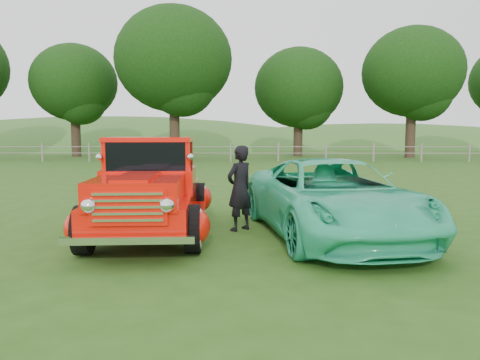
{
  "coord_description": "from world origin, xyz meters",
  "views": [
    {
      "loc": [
        1.0,
        -7.54,
        1.87
      ],
      "look_at": [
        0.87,
        1.2,
        0.97
      ],
      "focal_mm": 35.0,
      "sensor_mm": 36.0,
      "label": 1
    }
  ],
  "objects_px": {
    "tree_near_west": "(174,60)",
    "red_pickup": "(151,190)",
    "tree_mid_east": "(413,72)",
    "tree_near_east": "(299,88)",
    "man": "(240,188)",
    "tree_mid_west": "(74,83)",
    "teal_sedan": "(332,198)"
  },
  "relations": [
    {
      "from": "tree_mid_east",
      "to": "man",
      "type": "distance_m",
      "value": 28.95
    },
    {
      "from": "tree_near_west",
      "to": "red_pickup",
      "type": "bearing_deg",
      "value": -82.32
    },
    {
      "from": "tree_near_west",
      "to": "red_pickup",
      "type": "xyz_separation_m",
      "value": [
        3.23,
        -23.98,
        -6.0
      ]
    },
    {
      "from": "man",
      "to": "tree_near_west",
      "type": "bearing_deg",
      "value": -122.99
    },
    {
      "from": "tree_mid_east",
      "to": "teal_sedan",
      "type": "height_order",
      "value": "tree_mid_east"
    },
    {
      "from": "tree_mid_west",
      "to": "man",
      "type": "relative_size",
      "value": 5.22
    },
    {
      "from": "red_pickup",
      "to": "tree_near_east",
      "type": "bearing_deg",
      "value": 74.5
    },
    {
      "from": "man",
      "to": "tree_near_east",
      "type": "bearing_deg",
      "value": -143.05
    },
    {
      "from": "tree_near_east",
      "to": "tree_mid_east",
      "type": "height_order",
      "value": "tree_mid_east"
    },
    {
      "from": "tree_near_east",
      "to": "tree_mid_west",
      "type": "bearing_deg",
      "value": -176.63
    },
    {
      "from": "tree_near_east",
      "to": "man",
      "type": "height_order",
      "value": "tree_near_east"
    },
    {
      "from": "red_pickup",
      "to": "man",
      "type": "distance_m",
      "value": 1.65
    },
    {
      "from": "tree_near_west",
      "to": "man",
      "type": "relative_size",
      "value": 6.43
    },
    {
      "from": "tree_near_east",
      "to": "teal_sedan",
      "type": "distance_m",
      "value": 28.73
    },
    {
      "from": "tree_mid_east",
      "to": "man",
      "type": "relative_size",
      "value": 5.82
    },
    {
      "from": "red_pickup",
      "to": "tree_mid_east",
      "type": "bearing_deg",
      "value": 58.23
    },
    {
      "from": "tree_near_west",
      "to": "teal_sedan",
      "type": "distance_m",
      "value": 25.86
    },
    {
      "from": "man",
      "to": "teal_sedan",
      "type": "bearing_deg",
      "value": 117.81
    },
    {
      "from": "tree_mid_east",
      "to": "teal_sedan",
      "type": "bearing_deg",
      "value": -111.74
    },
    {
      "from": "teal_sedan",
      "to": "man",
      "type": "bearing_deg",
      "value": 152.44
    },
    {
      "from": "tree_near_east",
      "to": "man",
      "type": "relative_size",
      "value": 5.14
    },
    {
      "from": "tree_near_west",
      "to": "tree_mid_east",
      "type": "distance_m",
      "value": 17.13
    },
    {
      "from": "tree_near_east",
      "to": "red_pickup",
      "type": "height_order",
      "value": "tree_near_east"
    },
    {
      "from": "tree_mid_east",
      "to": "teal_sedan",
      "type": "distance_m",
      "value": 28.8
    },
    {
      "from": "tree_near_east",
      "to": "red_pickup",
      "type": "distance_m",
      "value": 28.91
    },
    {
      "from": "tree_near_west",
      "to": "tree_mid_east",
      "type": "height_order",
      "value": "tree_near_west"
    },
    {
      "from": "red_pickup",
      "to": "teal_sedan",
      "type": "distance_m",
      "value": 3.31
    },
    {
      "from": "tree_mid_east",
      "to": "red_pickup",
      "type": "xyz_separation_m",
      "value": [
        -13.77,
        -25.98,
        -5.38
      ]
    },
    {
      "from": "tree_mid_west",
      "to": "man",
      "type": "height_order",
      "value": "tree_mid_west"
    },
    {
      "from": "red_pickup",
      "to": "teal_sedan",
      "type": "xyz_separation_m",
      "value": [
        3.29,
        -0.29,
        -0.1
      ]
    },
    {
      "from": "teal_sedan",
      "to": "tree_mid_east",
      "type": "bearing_deg",
      "value": 58.31
    },
    {
      "from": "tree_mid_west",
      "to": "tree_near_west",
      "type": "height_order",
      "value": "tree_near_west"
    }
  ]
}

